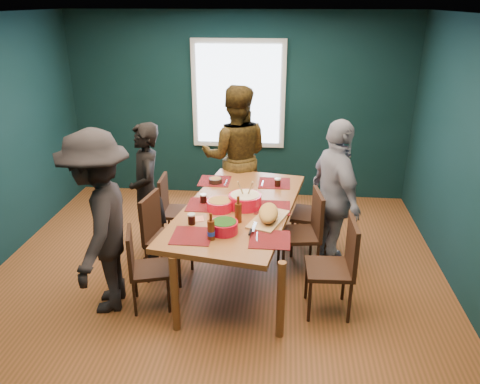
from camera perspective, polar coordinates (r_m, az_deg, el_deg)
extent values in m
cube|color=#99512C|center=(5.17, -2.98, -10.76)|extent=(5.00, 5.00, 0.01)
cube|color=white|center=(4.33, -3.74, 20.77)|extent=(5.00, 5.00, 0.01)
cube|color=#0D282D|center=(4.87, 27.20, 2.27)|extent=(0.01, 5.00, 2.70)
cube|color=#0D282D|center=(6.96, -0.16, 10.24)|extent=(5.00, 0.01, 2.70)
cube|color=#0D282D|center=(2.40, -12.72, -16.05)|extent=(5.00, 0.01, 2.70)
cube|color=silver|center=(6.89, -0.19, 11.81)|extent=(1.35, 0.06, 1.55)
cube|color=brown|center=(4.90, -0.19, -2.06)|extent=(1.42, 2.30, 0.05)
cylinder|color=brown|center=(4.32, -7.96, -12.19)|extent=(0.08, 0.08, 0.76)
cylinder|color=brown|center=(4.22, 4.99, -12.98)|extent=(0.08, 0.08, 0.76)
cylinder|color=brown|center=(6.02, -3.72, -1.52)|extent=(0.08, 0.08, 0.76)
cylinder|color=brown|center=(5.95, 5.33, -1.88)|extent=(0.08, 0.08, 0.76)
cube|color=#321B10|center=(5.75, -7.45, -2.43)|extent=(0.41, 0.41, 0.04)
cube|color=#321B10|center=(5.69, -9.33, -0.23)|extent=(0.05, 0.40, 0.43)
cylinder|color=#321B10|center=(5.73, -9.31, -5.10)|extent=(0.03, 0.03, 0.40)
cylinder|color=#321B10|center=(5.67, -5.95, -5.23)|extent=(0.03, 0.03, 0.40)
cylinder|color=#321B10|center=(6.02, -8.64, -3.61)|extent=(0.03, 0.03, 0.40)
cylinder|color=#321B10|center=(5.97, -5.45, -3.72)|extent=(0.03, 0.03, 0.40)
cube|color=#321B10|center=(5.07, -8.69, -5.70)|extent=(0.49, 0.49, 0.04)
cube|color=#321B10|center=(5.03, -10.87, -2.85)|extent=(0.11, 0.43, 0.47)
cylinder|color=#321B10|center=(5.11, -11.24, -8.69)|extent=(0.03, 0.03, 0.44)
cylinder|color=#321B10|center=(4.98, -7.41, -9.35)|extent=(0.03, 0.03, 0.44)
cylinder|color=#321B10|center=(5.39, -9.56, -6.79)|extent=(0.03, 0.03, 0.44)
cylinder|color=#321B10|center=(5.26, -5.91, -7.36)|extent=(0.03, 0.03, 0.44)
cube|color=#321B10|center=(4.67, -10.90, -9.27)|extent=(0.46, 0.46, 0.04)
cube|color=#321B10|center=(4.57, -13.24, -7.01)|extent=(0.14, 0.37, 0.41)
cylinder|color=#321B10|center=(4.66, -12.73, -12.61)|extent=(0.03, 0.03, 0.38)
cylinder|color=#321B10|center=(4.64, -8.69, -12.37)|extent=(0.03, 0.03, 0.38)
cylinder|color=#321B10|center=(4.92, -12.62, -10.49)|extent=(0.03, 0.03, 0.38)
cylinder|color=#321B10|center=(4.91, -8.82, -10.25)|extent=(0.03, 0.03, 0.38)
cube|color=#321B10|center=(5.54, 8.80, -2.77)|extent=(0.53, 0.53, 0.04)
cube|color=#321B10|center=(5.42, 11.11, -0.43)|extent=(0.13, 0.45, 0.50)
cylinder|color=#321B10|center=(5.51, 6.35, -5.76)|extent=(0.03, 0.03, 0.46)
cylinder|color=#321B10|center=(5.47, 10.37, -6.25)|extent=(0.03, 0.03, 0.46)
cylinder|color=#321B10|center=(5.85, 7.04, -4.02)|extent=(0.03, 0.03, 0.46)
cylinder|color=#321B10|center=(5.81, 10.83, -4.46)|extent=(0.03, 0.03, 0.46)
cube|color=#321B10|center=(5.13, 7.15, -5.18)|extent=(0.49, 0.49, 0.04)
cube|color=#321B10|center=(5.05, 9.46, -2.53)|extent=(0.11, 0.43, 0.47)
cylinder|color=#321B10|center=(5.06, 5.30, -8.63)|extent=(0.03, 0.03, 0.44)
cylinder|color=#321B10|center=(5.12, 9.42, -8.44)|extent=(0.03, 0.03, 0.44)
cylinder|color=#321B10|center=(5.37, 4.74, -6.61)|extent=(0.03, 0.03, 0.44)
cylinder|color=#321B10|center=(5.43, 8.62, -6.46)|extent=(0.03, 0.03, 0.44)
cube|color=#321B10|center=(4.56, 10.80, -9.23)|extent=(0.45, 0.45, 0.04)
cube|color=#321B10|center=(4.46, 13.53, -6.41)|extent=(0.06, 0.43, 0.47)
cylinder|color=#321B10|center=(4.51, 8.47, -13.07)|extent=(0.03, 0.03, 0.44)
cylinder|color=#321B10|center=(4.56, 13.21, -13.02)|extent=(0.03, 0.03, 0.44)
cylinder|color=#321B10|center=(4.82, 8.11, -10.52)|extent=(0.03, 0.03, 0.44)
cylinder|color=#321B10|center=(4.87, 12.52, -10.51)|extent=(0.03, 0.03, 0.44)
imported|color=black|center=(5.40, -11.28, -0.02)|extent=(0.57, 0.68, 1.60)
imported|color=black|center=(6.10, -0.53, 4.34)|extent=(0.95, 0.76, 1.85)
imported|color=white|center=(5.11, 11.53, -0.69)|extent=(0.74, 1.08, 1.71)
imported|color=black|center=(4.55, -16.74, -3.69)|extent=(0.81, 1.23, 1.79)
cylinder|color=red|center=(4.79, -2.49, -1.61)|extent=(0.26, 0.26, 0.11)
cylinder|color=olive|center=(4.77, -2.50, -1.08)|extent=(0.23, 0.23, 0.02)
cylinder|color=red|center=(4.85, 0.60, -1.09)|extent=(0.34, 0.34, 0.14)
cylinder|color=beige|center=(4.82, 0.60, -0.41)|extent=(0.30, 0.30, 0.02)
cylinder|color=tan|center=(4.80, 1.15, 0.14)|extent=(0.10, 0.19, 0.27)
cylinder|color=tan|center=(4.81, 0.20, 0.17)|extent=(0.09, 0.19, 0.27)
cylinder|color=red|center=(4.34, -1.96, -4.29)|extent=(0.26, 0.26, 0.11)
cylinder|color=#1D4F13|center=(4.32, -1.97, -3.71)|extent=(0.23, 0.23, 0.02)
cube|color=tan|center=(4.59, 3.47, -3.36)|extent=(0.42, 0.58, 0.02)
ellipsoid|color=#B98042|center=(4.56, 3.49, -2.55)|extent=(0.32, 0.46, 0.12)
cube|color=silver|center=(4.40, 1.71, -4.26)|extent=(0.04, 0.21, 0.00)
cylinder|color=black|center=(4.30, 1.25, -4.89)|extent=(0.03, 0.12, 0.02)
sphere|color=#125018|center=(4.45, 3.43, -3.09)|extent=(0.04, 0.04, 0.04)
sphere|color=#125018|center=(4.56, 3.49, -2.47)|extent=(0.04, 0.04, 0.04)
sphere|color=#125018|center=(4.66, 3.55, -1.87)|extent=(0.04, 0.04, 0.04)
cylinder|color=black|center=(5.50, -3.01, 1.37)|extent=(0.15, 0.15, 0.06)
cylinder|color=olive|center=(5.49, -3.02, 1.62)|extent=(0.13, 0.13, 0.02)
cylinder|color=#4B210D|center=(4.20, -3.55, -4.67)|extent=(0.07, 0.07, 0.19)
cylinder|color=#4B210D|center=(4.15, -3.59, -3.08)|extent=(0.03, 0.03, 0.07)
cylinder|color=#1734A7|center=(4.22, -3.54, -5.04)|extent=(0.07, 0.07, 0.04)
cylinder|color=#4B210D|center=(4.52, -0.22, -2.56)|extent=(0.07, 0.07, 0.19)
cylinder|color=#4B210D|center=(4.46, -0.22, -1.00)|extent=(0.03, 0.03, 0.08)
cylinder|color=black|center=(4.52, -5.92, -3.30)|extent=(0.07, 0.07, 0.10)
cylinder|color=silver|center=(4.50, -5.95, -2.77)|extent=(0.08, 0.08, 0.02)
cylinder|color=black|center=(4.52, 3.90, -3.17)|extent=(0.08, 0.08, 0.11)
cylinder|color=silver|center=(4.50, 3.91, -2.62)|extent=(0.08, 0.08, 0.02)
cylinder|color=black|center=(5.40, 4.61, 1.16)|extent=(0.07, 0.07, 0.10)
cylinder|color=silver|center=(5.39, 4.63, 1.60)|extent=(0.07, 0.07, 0.01)
cylinder|color=black|center=(4.97, -4.49, -0.82)|extent=(0.07, 0.07, 0.10)
cylinder|color=silver|center=(4.95, -4.50, -0.35)|extent=(0.07, 0.07, 0.01)
cube|color=#EB8063|center=(4.89, 4.03, -1.79)|extent=(0.21, 0.21, 0.00)
cube|color=#EB8063|center=(4.63, -5.24, -3.27)|extent=(0.16, 0.16, 0.00)
cube|color=#EB8063|center=(4.22, 3.82, -5.99)|extent=(0.20, 0.20, 0.00)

